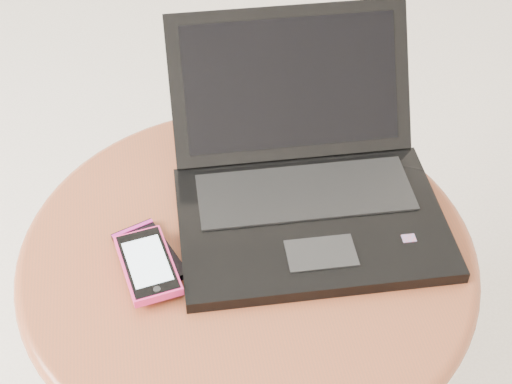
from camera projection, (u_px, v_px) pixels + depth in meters
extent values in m
cylinder|color=brown|center=(249.00, 353.00, 1.13)|extent=(0.09, 0.09, 0.41)
cylinder|color=brown|center=(248.00, 254.00, 0.98)|extent=(0.56, 0.56, 0.03)
torus|color=brown|center=(248.00, 254.00, 0.98)|extent=(0.58, 0.58, 0.03)
cube|color=black|center=(311.00, 223.00, 0.99)|extent=(0.35, 0.25, 0.02)
cube|color=black|center=(305.00, 192.00, 1.01)|extent=(0.29, 0.11, 0.00)
cube|color=black|center=(321.00, 253.00, 0.94)|extent=(0.09, 0.05, 0.00)
cube|color=red|center=(409.00, 238.00, 0.95)|extent=(0.02, 0.01, 0.00)
cube|color=black|center=(291.00, 83.00, 1.05)|extent=(0.34, 0.13, 0.18)
cube|color=black|center=(291.00, 83.00, 1.04)|extent=(0.30, 0.11, 0.15)
cube|color=black|center=(149.00, 255.00, 0.95)|extent=(0.09, 0.12, 0.01)
cube|color=#AB1E7B|center=(132.00, 228.00, 0.98)|extent=(0.05, 0.03, 0.00)
cube|color=#DC276C|center=(148.00, 265.00, 0.93)|extent=(0.08, 0.12, 0.01)
cube|color=black|center=(147.00, 262.00, 0.92)|extent=(0.07, 0.11, 0.00)
cube|color=silver|center=(147.00, 261.00, 0.92)|extent=(0.06, 0.08, 0.00)
cylinder|color=black|center=(157.00, 289.00, 0.89)|extent=(0.01, 0.01, 0.00)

